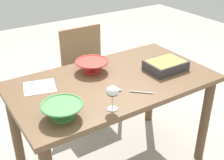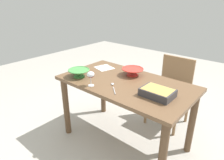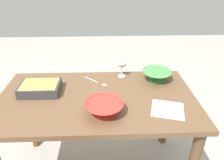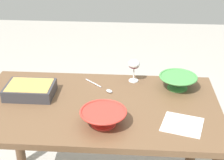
{
  "view_description": "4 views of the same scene",
  "coord_description": "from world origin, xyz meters",
  "px_view_note": "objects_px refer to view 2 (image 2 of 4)",
  "views": [
    {
      "loc": [
        0.98,
        1.5,
        1.71
      ],
      "look_at": [
        0.04,
        0.05,
        0.8
      ],
      "focal_mm": 46.75,
      "sensor_mm": 36.0,
      "label": 1
    },
    {
      "loc": [
        -1.15,
        1.57,
        1.62
      ],
      "look_at": [
        0.05,
        0.16,
        0.83
      ],
      "focal_mm": 32.22,
      "sensor_mm": 36.0,
      "label": 2
    },
    {
      "loc": [
        0.06,
        -1.29,
        1.61
      ],
      "look_at": [
        0.11,
        0.11,
        0.85
      ],
      "focal_mm": 34.31,
      "sensor_mm": 36.0,
      "label": 3
    },
    {
      "loc": [
        0.2,
        -1.67,
        1.79
      ],
      "look_at": [
        0.07,
        0.19,
        0.84
      ],
      "focal_mm": 54.38,
      "sensor_mm": 36.0,
      "label": 4
    }
  ],
  "objects_px": {
    "dining_table": "(125,92)",
    "napkin": "(104,68)",
    "casserole_dish": "(158,92)",
    "small_bowl": "(79,73)",
    "wine_glass": "(91,75)",
    "chair": "(172,88)",
    "serving_spoon": "(113,86)",
    "mixing_bowl": "(132,71)"
  },
  "relations": [
    {
      "from": "wine_glass",
      "to": "casserole_dish",
      "type": "bearing_deg",
      "value": -159.44
    },
    {
      "from": "wine_glass",
      "to": "small_bowl",
      "type": "height_order",
      "value": "wine_glass"
    },
    {
      "from": "dining_table",
      "to": "mixing_bowl",
      "type": "height_order",
      "value": "mixing_bowl"
    },
    {
      "from": "serving_spoon",
      "to": "napkin",
      "type": "distance_m",
      "value": 0.57
    },
    {
      "from": "mixing_bowl",
      "to": "napkin",
      "type": "bearing_deg",
      "value": 3.27
    },
    {
      "from": "casserole_dish",
      "to": "small_bowl",
      "type": "distance_m",
      "value": 0.91
    },
    {
      "from": "wine_glass",
      "to": "napkin",
      "type": "relative_size",
      "value": 0.74
    },
    {
      "from": "napkin",
      "to": "dining_table",
      "type": "bearing_deg",
      "value": 159.55
    },
    {
      "from": "wine_glass",
      "to": "mixing_bowl",
      "type": "distance_m",
      "value": 0.53
    },
    {
      "from": "dining_table",
      "to": "small_bowl",
      "type": "distance_m",
      "value": 0.56
    },
    {
      "from": "small_bowl",
      "to": "serving_spoon",
      "type": "bearing_deg",
      "value": -174.6
    },
    {
      "from": "chair",
      "to": "napkin",
      "type": "relative_size",
      "value": 4.33
    },
    {
      "from": "mixing_bowl",
      "to": "casserole_dish",
      "type": "bearing_deg",
      "value": 149.67
    },
    {
      "from": "wine_glass",
      "to": "chair",
      "type": "bearing_deg",
      "value": -110.71
    },
    {
      "from": "small_bowl",
      "to": "chair",
      "type": "bearing_deg",
      "value": -124.58
    },
    {
      "from": "wine_glass",
      "to": "serving_spoon",
      "type": "distance_m",
      "value": 0.25
    },
    {
      "from": "mixing_bowl",
      "to": "serving_spoon",
      "type": "distance_m",
      "value": 0.38
    },
    {
      "from": "casserole_dish",
      "to": "mixing_bowl",
      "type": "xyz_separation_m",
      "value": [
        0.47,
        -0.27,
        0.01
      ]
    },
    {
      "from": "small_bowl",
      "to": "napkin",
      "type": "height_order",
      "value": "small_bowl"
    },
    {
      "from": "casserole_dish",
      "to": "serving_spoon",
      "type": "distance_m",
      "value": 0.45
    },
    {
      "from": "wine_glass",
      "to": "casserole_dish",
      "type": "distance_m",
      "value": 0.66
    },
    {
      "from": "dining_table",
      "to": "chair",
      "type": "distance_m",
      "value": 0.8
    },
    {
      "from": "dining_table",
      "to": "napkin",
      "type": "xyz_separation_m",
      "value": [
        0.47,
        -0.17,
        0.12
      ]
    },
    {
      "from": "mixing_bowl",
      "to": "small_bowl",
      "type": "distance_m",
      "value": 0.6
    },
    {
      "from": "dining_table",
      "to": "napkin",
      "type": "height_order",
      "value": "napkin"
    },
    {
      "from": "casserole_dish",
      "to": "dining_table",
      "type": "bearing_deg",
      "value": -10.47
    },
    {
      "from": "mixing_bowl",
      "to": "napkin",
      "type": "distance_m",
      "value": 0.42
    },
    {
      "from": "chair",
      "to": "serving_spoon",
      "type": "relative_size",
      "value": 4.55
    },
    {
      "from": "chair",
      "to": "casserole_dish",
      "type": "bearing_deg",
      "value": 104.49
    },
    {
      "from": "dining_table",
      "to": "casserole_dish",
      "type": "xyz_separation_m",
      "value": [
        -0.41,
        0.08,
        0.16
      ]
    },
    {
      "from": "chair",
      "to": "casserole_dish",
      "type": "xyz_separation_m",
      "value": [
        -0.22,
        0.83,
        0.32
      ]
    },
    {
      "from": "dining_table",
      "to": "mixing_bowl",
      "type": "distance_m",
      "value": 0.27
    },
    {
      "from": "dining_table",
      "to": "chair",
      "type": "height_order",
      "value": "chair"
    },
    {
      "from": "chair",
      "to": "serving_spoon",
      "type": "bearing_deg",
      "value": 76.93
    },
    {
      "from": "serving_spoon",
      "to": "casserole_dish",
      "type": "bearing_deg",
      "value": -166.19
    },
    {
      "from": "casserole_dish",
      "to": "mixing_bowl",
      "type": "distance_m",
      "value": 0.54
    },
    {
      "from": "chair",
      "to": "small_bowl",
      "type": "bearing_deg",
      "value": 55.42
    },
    {
      "from": "dining_table",
      "to": "wine_glass",
      "type": "height_order",
      "value": "wine_glass"
    },
    {
      "from": "chair",
      "to": "mixing_bowl",
      "type": "height_order",
      "value": "chair"
    },
    {
      "from": "dining_table",
      "to": "chair",
      "type": "relative_size",
      "value": 1.6
    },
    {
      "from": "dining_table",
      "to": "wine_glass",
      "type": "distance_m",
      "value": 0.44
    },
    {
      "from": "dining_table",
      "to": "small_bowl",
      "type": "relative_size",
      "value": 5.97
    }
  ]
}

